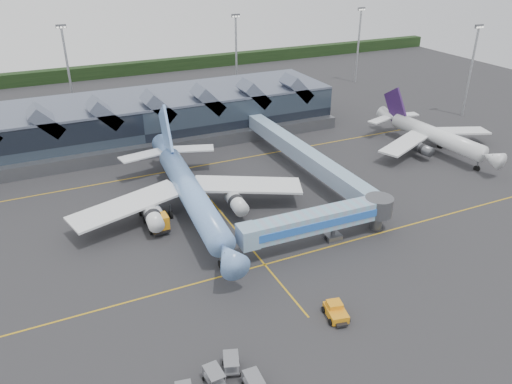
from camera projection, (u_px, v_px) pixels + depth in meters
name	position (u px, v px, depth m)	size (l,w,h in m)	color
ground	(242.00, 237.00, 75.47)	(260.00, 260.00, 0.00)	#2A2A2D
taxi_stripes	(218.00, 208.00, 83.56)	(120.00, 60.00, 0.01)	#BF9016
tree_line_far	(107.00, 71.00, 163.54)	(260.00, 4.00, 4.00)	black
terminal	(134.00, 120.00, 109.66)	(90.00, 22.25, 12.52)	black
light_masts	(218.00, 61.00, 128.60)	(132.40, 42.56, 22.45)	#989BA0
main_airliner	(189.00, 190.00, 80.12)	(38.68, 44.58, 14.31)	#6890D3
regional_jet	(432.00, 134.00, 105.27)	(29.87, 32.61, 11.19)	white
jet_bridge	(328.00, 219.00, 72.81)	(25.10, 4.33, 5.50)	#7AAECB
fuel_truck	(152.00, 211.00, 78.63)	(3.16, 10.44, 3.49)	black
pushback_tug	(336.00, 311.00, 59.11)	(3.06, 4.18, 1.72)	orange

